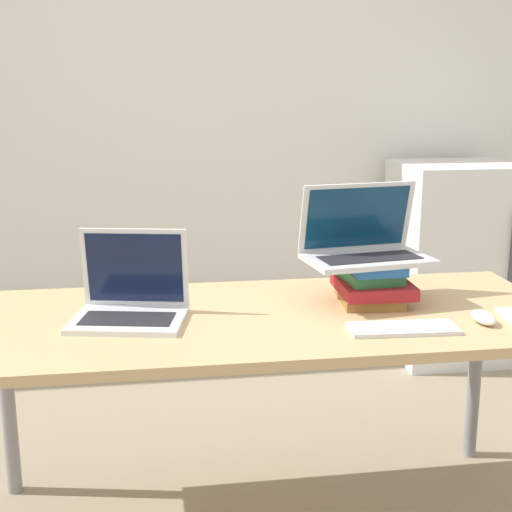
# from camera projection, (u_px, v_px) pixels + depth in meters

# --- Properties ---
(wall_back) EXTENTS (8.00, 0.05, 2.70)m
(wall_back) POSITION_uv_depth(u_px,v_px,m) (213.00, 90.00, 3.61)
(wall_back) COLOR silver
(wall_back) RESTS_ON ground_plane
(desk) EXTENTS (1.79, 0.75, 0.71)m
(desk) POSITION_uv_depth(u_px,v_px,m) (267.00, 335.00, 2.15)
(desk) COLOR tan
(desk) RESTS_ON ground_plane
(laptop_left) EXTENTS (0.36, 0.31, 0.26)m
(laptop_left) POSITION_uv_depth(u_px,v_px,m) (131.00, 302.00, 2.08)
(laptop_left) COLOR silver
(laptop_left) RESTS_ON desk
(book_stack) EXTENTS (0.23, 0.26, 0.13)m
(book_stack) POSITION_uv_depth(u_px,v_px,m) (371.00, 282.00, 2.24)
(book_stack) COLOR olive
(book_stack) RESTS_ON desk
(laptop_on_books) EXTENTS (0.41, 0.28, 0.24)m
(laptop_on_books) POSITION_uv_depth(u_px,v_px,m) (364.00, 245.00, 2.23)
(laptop_on_books) COLOR silver
(laptop_on_books) RESTS_ON book_stack
(wireless_keyboard) EXTENTS (0.31, 0.13, 0.01)m
(wireless_keyboard) POSITION_uv_depth(u_px,v_px,m) (403.00, 328.00, 1.99)
(wireless_keyboard) COLOR silver
(wireless_keyboard) RESTS_ON desk
(mouse) EXTENTS (0.06, 0.11, 0.03)m
(mouse) POSITION_uv_depth(u_px,v_px,m) (483.00, 317.00, 2.05)
(mouse) COLOR white
(mouse) RESTS_ON desk
(mini_fridge) EXTENTS (0.58, 0.55, 1.00)m
(mini_fridge) POSITION_uv_depth(u_px,v_px,m) (453.00, 261.00, 3.64)
(mini_fridge) COLOR white
(mini_fridge) RESTS_ON ground_plane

